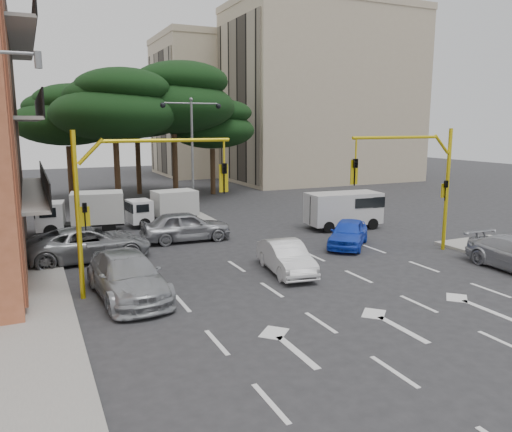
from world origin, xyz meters
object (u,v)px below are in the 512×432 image
Objects in this scene: car_blue_compact at (348,233)px; car_silver_cross_a at (89,244)px; street_lamp_center at (192,136)px; box_truck_a at (82,213)px; signal_mast_left at (129,189)px; van_white at (343,210)px; car_silver_cross_b at (186,226)px; box_truck_b at (163,208)px; car_silver_wagon at (127,276)px; car_white_hatch at (286,257)px; signal_mast_right at (420,174)px.

car_blue_compact is 0.73× the size of car_silver_cross_a.
street_lamp_center reaches higher than box_truck_a.
signal_mast_left is 1.36× the size of van_white.
signal_mast_left is at bearing -59.97° from van_white.
car_silver_cross_b is 1.00× the size of box_truck_a.
signal_mast_left is 13.06m from box_truck_b.
box_truck_b reaches higher than car_blue_compact.
van_white is at bearing 22.46° from car_silver_wagon.
car_silver_wagon reaches higher than car_silver_cross_a.
street_lamp_center is at bearing -63.66° from box_truck_a.
car_blue_compact is at bearing -120.04° from car_silver_cross_b.
car_blue_compact is 15.07m from box_truck_a.
car_white_hatch is 9.19m from car_silver_cross_a.
street_lamp_center is 1.43× the size of car_silver_wagon.
car_silver_wagon is at bearing -170.36° from box_truck_a.
signal_mast_right is at bearing 2.93° from van_white.
van_white is (9.61, -0.71, 0.29)m from car_silver_cross_b.
car_silver_wagon is at bearing -58.81° from van_white.
van_white is (14.12, 6.98, 0.32)m from car_silver_wagon.
car_silver_wagon is 13.30m from box_truck_b.
signal_mast_right is at bearing 9.85° from car_white_hatch.
van_white reaches higher than car_silver_wagon.
street_lamp_center is at bearing -132.05° from van_white.
car_blue_compact is 4.64m from van_white.
car_silver_cross_a is 1.18× the size of car_silver_cross_b.
car_silver_wagon is 5.85m from car_silver_cross_a.
car_silver_cross_a is (-7.32, 5.56, 0.11)m from car_white_hatch.
signal_mast_left is 1.40× the size of box_truck_b.
signal_mast_right is 1.48× the size of car_white_hatch.
signal_mast_right reaches higher than car_white_hatch.
car_white_hatch is 0.95× the size of box_truck_b.
signal_mast_left is 1.25× the size of box_truck_a.
signal_mast_right is at bearing -112.88° from car_silver_cross_a.
box_truck_a is at bearing 90.21° from box_truck_b.
signal_mast_left is 3.15m from car_silver_wagon.
car_silver_cross_b is 1.08× the size of van_white.
car_silver_cross_b is at bearing 142.53° from signal_mast_right.
signal_mast_right is at bearing -121.03° from box_truck_a.
signal_mast_left is 12.14m from car_blue_compact.
van_white reaches higher than car_silver_cross_a.
car_silver_cross_a is 6.24m from box_truck_a.
street_lamp_center reaches higher than car_silver_cross_b.
car_silver_cross_b is (5.19, 1.88, 0.03)m from car_silver_cross_a.
signal_mast_right is 15.65m from street_lamp_center.
signal_mast_right is 7.07m from van_white.
car_blue_compact is (4.63, -11.48, -4.73)m from street_lamp_center.
van_white is at bearing 25.15° from signal_mast_left.
box_truck_a is (-0.63, 11.54, -2.70)m from signal_mast_left.
box_truck_a is at bearing -104.38° from van_white.
car_silver_cross_b is (-9.39, 7.20, -3.07)m from signal_mast_right.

